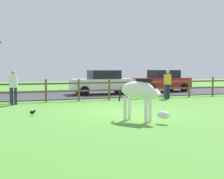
% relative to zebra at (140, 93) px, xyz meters
% --- Properties ---
extents(ground_plane, '(60.00, 60.00, 0.00)m').
position_rel_zebra_xyz_m(ground_plane, '(0.31, 2.07, -0.93)').
color(ground_plane, '#549338').
extents(parking_asphalt, '(28.00, 7.40, 0.05)m').
position_rel_zebra_xyz_m(parking_asphalt, '(0.31, 11.37, -0.90)').
color(parking_asphalt, '#38383D').
rests_on(parking_asphalt, ground_plane).
extents(paddock_fence, '(21.00, 0.11, 1.17)m').
position_rel_zebra_xyz_m(paddock_fence, '(-0.24, 7.07, -0.26)').
color(paddock_fence, brown).
rests_on(paddock_fence, ground_plane).
extents(zebra, '(1.29, 1.67, 1.41)m').
position_rel_zebra_xyz_m(zebra, '(0.00, 0.00, 0.00)').
color(zebra, white).
rests_on(zebra, ground_plane).
extents(crow_on_grass, '(0.21, 0.10, 0.20)m').
position_rel_zebra_xyz_m(crow_on_grass, '(-3.16, 2.49, -0.80)').
color(crow_on_grass, black).
rests_on(crow_on_grass, ground_plane).
extents(parked_car_red, '(4.04, 1.96, 1.56)m').
position_rel_zebra_xyz_m(parked_car_red, '(6.93, 10.76, -0.08)').
color(parked_car_red, red).
rests_on(parked_car_red, parking_asphalt).
extents(parked_car_white, '(4.05, 1.99, 1.56)m').
position_rel_zebra_xyz_m(parked_car_white, '(2.13, 10.14, -0.08)').
color(parked_car_white, white).
rests_on(parked_car_white, parking_asphalt).
extents(visitor_left_of_tree, '(0.40, 0.30, 1.64)m').
position_rel_zebra_xyz_m(visitor_left_of_tree, '(-3.61, 6.33, -0.02)').
color(visitor_left_of_tree, '#232847').
rests_on(visitor_left_of_tree, ground_plane).
extents(visitor_right_of_tree, '(0.38, 0.26, 1.64)m').
position_rel_zebra_xyz_m(visitor_right_of_tree, '(4.77, 6.35, -0.02)').
color(visitor_right_of_tree, '#232847').
rests_on(visitor_right_of_tree, ground_plane).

